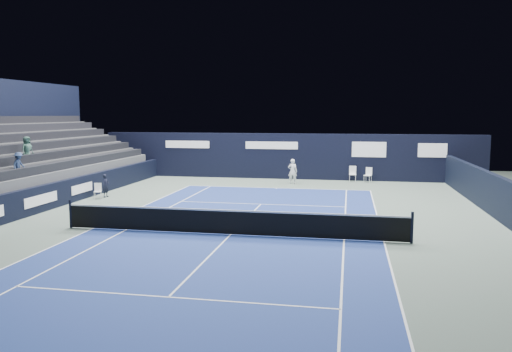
{
  "coord_description": "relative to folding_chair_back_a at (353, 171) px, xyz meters",
  "views": [
    {
      "loc": [
        4.22,
        -17.42,
        4.41
      ],
      "look_at": [
        -0.39,
        7.2,
        1.3
      ],
      "focal_mm": 35.0,
      "sensor_mm": 36.0,
      "label": 1
    }
  ],
  "objects": [
    {
      "name": "ground",
      "position": [
        -4.48,
        -13.84,
        -0.68
      ],
      "size": [
        48.0,
        48.0,
        0.0
      ],
      "primitive_type": "plane",
      "color": "#536257",
      "rests_on": "ground"
    },
    {
      "name": "enclosure_wall_right",
      "position": [
        6.02,
        -9.84,
        0.22
      ],
      "size": [
        0.3,
        22.0,
        1.8
      ],
      "primitive_type": "cube",
      "color": "black",
      "rests_on": "ground"
    },
    {
      "name": "spectator_stand",
      "position": [
        -17.76,
        -8.85,
        1.27
      ],
      "size": [
        6.0,
        18.0,
        6.4
      ],
      "color": "#4A4B4D",
      "rests_on": "ground"
    },
    {
      "name": "court_markings",
      "position": [
        -4.48,
        -15.84,
        -0.67
      ],
      "size": [
        11.03,
        23.83,
        0.0
      ],
      "color": "white",
      "rests_on": "court_surface"
    },
    {
      "name": "tennis_player",
      "position": [
        -3.78,
        -1.82,
        0.12
      ],
      "size": [
        0.6,
        0.82,
        1.59
      ],
      "color": "white",
      "rests_on": "ground"
    },
    {
      "name": "court_surface",
      "position": [
        -4.48,
        -15.84,
        -0.68
      ],
      "size": [
        10.97,
        23.77,
        0.01
      ],
      "primitive_type": "cube",
      "color": "navy",
      "rests_on": "ground"
    },
    {
      "name": "folding_chair_back_a",
      "position": [
        0.0,
        0.0,
        0.0
      ],
      "size": [
        0.45,
        0.49,
        1.02
      ],
      "rotation": [
        0.0,
        0.0,
        0.0
      ],
      "color": "white",
      "rests_on": "ground"
    },
    {
      "name": "line_judge_chair",
      "position": [
        -13.2,
        -9.37,
        -0.22
      ],
      "size": [
        0.46,
        0.45,
        0.82
      ],
      "rotation": [
        0.0,
        0.0,
        0.35
      ],
      "color": "white",
      "rests_on": "ground"
    },
    {
      "name": "tennis_net",
      "position": [
        -4.48,
        -15.84,
        -0.17
      ],
      "size": [
        12.9,
        0.1,
        1.1
      ],
      "color": "black",
      "rests_on": "ground"
    },
    {
      "name": "line_judge",
      "position": [
        -13.02,
        -8.83,
        -0.06
      ],
      "size": [
        0.35,
        0.48,
        1.24
      ],
      "primitive_type": "imported",
      "rotation": [
        0.0,
        0.0,
        1.46
      ],
      "color": "black",
      "rests_on": "ground"
    },
    {
      "name": "back_sponsor_wall",
      "position": [
        -4.47,
        0.65,
        0.87
      ],
      "size": [
        26.0,
        0.63,
        3.1
      ],
      "color": "black",
      "rests_on": "ground"
    },
    {
      "name": "folding_chair_back_b",
      "position": [
        1.0,
        -0.2,
        -0.13
      ],
      "size": [
        0.56,
        0.55,
        0.97
      ],
      "rotation": [
        0.0,
        0.0,
        -0.41
      ],
      "color": "white",
      "rests_on": "ground"
    },
    {
      "name": "side_barrier_left",
      "position": [
        -13.98,
        -9.87,
        -0.08
      ],
      "size": [
        0.33,
        22.0,
        1.2
      ],
      "color": "black",
      "rests_on": "ground"
    }
  ]
}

